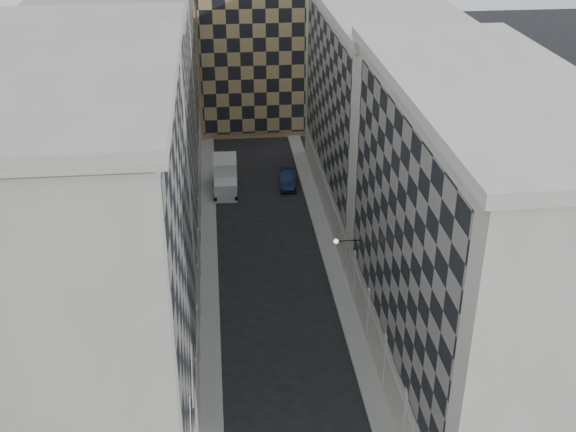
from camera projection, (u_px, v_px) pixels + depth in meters
sidewalk_west at (209, 276)px, 59.66m from camera, size 1.50×100.00×0.15m
sidewalk_east at (334, 269)px, 60.63m from camera, size 1.50×100.00×0.15m
bldg_left_a at (90, 285)px, 36.96m from camera, size 10.80×22.80×23.70m
bldg_left_b at (130, 138)px, 56.59m from camera, size 10.80×22.80×22.70m
bldg_left_c at (149, 67)px, 76.23m from camera, size 10.80×22.80×21.70m
bldg_right_a at (473, 249)px, 43.19m from camera, size 10.80×26.80×20.70m
bldg_right_b at (377, 109)px, 67.22m from camera, size 10.80×28.80×19.70m
tan_block at (262, 46)px, 89.44m from camera, size 16.80×14.80×18.80m
flagpoles_left at (191, 402)px, 34.77m from camera, size 0.10×6.33×2.33m
bracket_lamp at (338, 241)px, 52.43m from camera, size 1.98×0.36×0.36m
box_truck at (226, 177)px, 74.00m from camera, size 2.52×5.88×3.20m
dark_car at (288, 178)px, 75.20m from camera, size 2.05×4.88×1.57m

